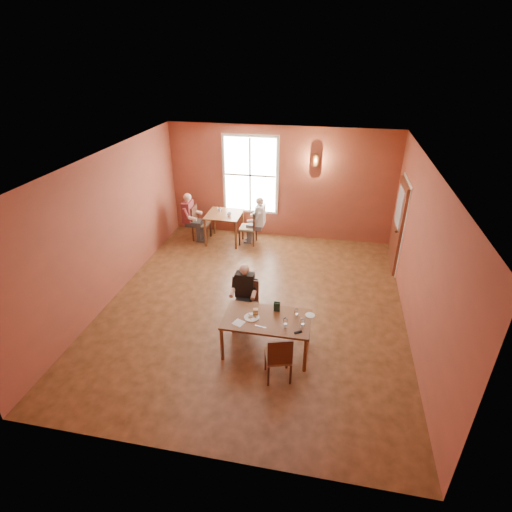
% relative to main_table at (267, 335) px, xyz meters
% --- Properties ---
extents(ground, '(6.00, 7.00, 0.01)m').
position_rel_main_table_xyz_m(ground, '(-0.49, 1.30, -0.35)').
color(ground, brown).
rests_on(ground, ground).
extents(wall_back, '(6.00, 0.04, 3.00)m').
position_rel_main_table_xyz_m(wall_back, '(-0.49, 4.80, 1.15)').
color(wall_back, brown).
rests_on(wall_back, ground).
extents(wall_front, '(6.00, 0.04, 3.00)m').
position_rel_main_table_xyz_m(wall_front, '(-0.49, -2.20, 1.15)').
color(wall_front, brown).
rests_on(wall_front, ground).
extents(wall_left, '(0.04, 7.00, 3.00)m').
position_rel_main_table_xyz_m(wall_left, '(-3.49, 1.30, 1.15)').
color(wall_left, brown).
rests_on(wall_left, ground).
extents(wall_right, '(0.04, 7.00, 3.00)m').
position_rel_main_table_xyz_m(wall_right, '(2.51, 1.30, 1.15)').
color(wall_right, brown).
rests_on(wall_right, ground).
extents(ceiling, '(6.00, 7.00, 0.04)m').
position_rel_main_table_xyz_m(ceiling, '(-0.49, 1.30, 2.65)').
color(ceiling, white).
rests_on(ceiling, wall_back).
extents(window, '(1.36, 0.10, 1.96)m').
position_rel_main_table_xyz_m(window, '(-1.29, 4.75, 1.35)').
color(window, white).
rests_on(window, wall_back).
extents(door, '(0.12, 1.04, 2.10)m').
position_rel_main_table_xyz_m(door, '(2.45, 3.60, 0.70)').
color(door, maroon).
rests_on(door, ground).
extents(wall_sconce, '(0.16, 0.16, 0.28)m').
position_rel_main_table_xyz_m(wall_sconce, '(0.41, 4.70, 1.85)').
color(wall_sconce, brown).
rests_on(wall_sconce, wall_back).
extents(main_table, '(1.48, 0.83, 0.69)m').
position_rel_main_table_xyz_m(main_table, '(0.00, 0.00, 0.00)').
color(main_table, brown).
rests_on(main_table, ground).
extents(chair_diner_main, '(0.40, 0.40, 0.90)m').
position_rel_main_table_xyz_m(chair_diner_main, '(-0.50, 0.65, 0.10)').
color(chair_diner_main, '#5C2917').
rests_on(chair_diner_main, ground).
extents(diner_main, '(0.46, 0.46, 1.15)m').
position_rel_main_table_xyz_m(diner_main, '(-0.50, 0.62, 0.23)').
color(diner_main, '#35221D').
rests_on(diner_main, ground).
extents(chair_empty, '(0.48, 0.48, 0.88)m').
position_rel_main_table_xyz_m(chair_empty, '(0.28, -0.59, 0.09)').
color(chair_empty, '#47240F').
rests_on(chair_empty, ground).
extents(plate_food, '(0.32, 0.32, 0.03)m').
position_rel_main_table_xyz_m(plate_food, '(-0.26, -0.03, 0.36)').
color(plate_food, silver).
rests_on(plate_food, main_table).
extents(sandwich, '(0.10, 0.10, 0.10)m').
position_rel_main_table_xyz_m(sandwich, '(-0.21, 0.06, 0.40)').
color(sandwich, tan).
rests_on(sandwich, main_table).
extents(goblet_a, '(0.07, 0.07, 0.17)m').
position_rel_main_table_xyz_m(goblet_a, '(0.48, 0.14, 0.43)').
color(goblet_a, white).
rests_on(goblet_a, main_table).
extents(goblet_b, '(0.09, 0.09, 0.18)m').
position_rel_main_table_xyz_m(goblet_b, '(0.60, -0.13, 0.44)').
color(goblet_b, white).
rests_on(goblet_b, main_table).
extents(goblet_c, '(0.08, 0.08, 0.19)m').
position_rel_main_table_xyz_m(goblet_c, '(0.33, -0.18, 0.44)').
color(goblet_c, white).
rests_on(goblet_c, main_table).
extents(menu_stand, '(0.11, 0.06, 0.18)m').
position_rel_main_table_xyz_m(menu_stand, '(0.13, 0.24, 0.44)').
color(menu_stand, black).
rests_on(menu_stand, main_table).
extents(knife, '(0.20, 0.05, 0.00)m').
position_rel_main_table_xyz_m(knife, '(-0.07, -0.24, 0.35)').
color(knife, silver).
rests_on(knife, main_table).
extents(napkin, '(0.22, 0.22, 0.01)m').
position_rel_main_table_xyz_m(napkin, '(-0.44, -0.21, 0.35)').
color(napkin, white).
rests_on(napkin, main_table).
extents(side_plate, '(0.20, 0.20, 0.01)m').
position_rel_main_table_xyz_m(side_plate, '(0.71, 0.22, 0.35)').
color(side_plate, white).
rests_on(side_plate, main_table).
extents(sunglasses, '(0.13, 0.10, 0.02)m').
position_rel_main_table_xyz_m(sunglasses, '(0.55, -0.27, 0.35)').
color(sunglasses, black).
rests_on(sunglasses, main_table).
extents(second_table, '(0.91, 0.91, 0.80)m').
position_rel_main_table_xyz_m(second_table, '(-1.87, 4.13, 0.05)').
color(second_table, brown).
rests_on(second_table, ground).
extents(chair_diner_white, '(0.42, 0.42, 0.95)m').
position_rel_main_table_xyz_m(chair_diner_white, '(-1.22, 4.13, 0.13)').
color(chair_diner_white, '#432A15').
rests_on(chair_diner_white, ground).
extents(diner_white, '(0.50, 0.50, 1.25)m').
position_rel_main_table_xyz_m(diner_white, '(-1.19, 4.13, 0.28)').
color(diner_white, white).
rests_on(diner_white, ground).
extents(chair_diner_maroon, '(0.42, 0.42, 0.94)m').
position_rel_main_table_xyz_m(chair_diner_maroon, '(-2.52, 4.13, 0.13)').
color(chair_diner_maroon, '#482614').
rests_on(chair_diner_maroon, ground).
extents(diner_maroon, '(0.51, 0.51, 1.28)m').
position_rel_main_table_xyz_m(diner_maroon, '(-2.55, 4.13, 0.30)').
color(diner_maroon, maroon).
rests_on(diner_maroon, ground).
extents(cup_a, '(0.16, 0.16, 0.09)m').
position_rel_main_table_xyz_m(cup_a, '(-1.70, 4.01, 0.50)').
color(cup_a, silver).
rests_on(cup_a, second_table).
extents(cup_b, '(0.14, 0.14, 0.10)m').
position_rel_main_table_xyz_m(cup_b, '(-2.03, 4.25, 0.50)').
color(cup_b, beige).
rests_on(cup_b, second_table).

